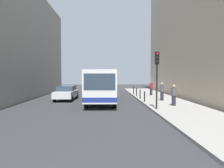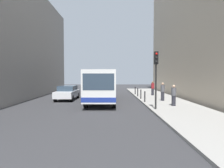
{
  "view_description": "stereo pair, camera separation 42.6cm",
  "coord_description": "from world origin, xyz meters",
  "px_view_note": "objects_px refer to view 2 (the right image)",
  "views": [
    {
      "loc": [
        -0.11,
        -17.31,
        2.59
      ],
      "look_at": [
        0.45,
        0.96,
        1.8
      ],
      "focal_mm": 33.34,
      "sensor_mm": 36.0,
      "label": 1
    },
    {
      "loc": [
        0.32,
        -17.32,
        2.59
      ],
      "look_at": [
        0.45,
        0.96,
        1.8
      ],
      "focal_mm": 33.34,
      "sensor_mm": 36.0,
      "label": 2
    }
  ],
  "objects_px": {
    "bollard_farthest": "(135,90)",
    "bus": "(103,84)",
    "bollard_near": "(145,97)",
    "pedestrian_mid_sidewalk": "(163,92)",
    "car_behind_bus": "(105,87)",
    "bollard_far": "(138,92)",
    "traffic_light": "(156,69)",
    "bollard_mid": "(141,94)",
    "pedestrian_near_signal": "(174,95)",
    "car_beside_bus": "(67,92)",
    "pedestrian_far_sidewalk": "(153,88)"
  },
  "relations": [
    {
      "from": "bollard_farthest",
      "to": "bus",
      "type": "bearing_deg",
      "value": -123.54
    },
    {
      "from": "bollard_near",
      "to": "pedestrian_mid_sidewalk",
      "type": "distance_m",
      "value": 2.02
    },
    {
      "from": "bollard_farthest",
      "to": "car_behind_bus",
      "type": "bearing_deg",
      "value": 130.14
    },
    {
      "from": "car_behind_bus",
      "to": "bollard_far",
      "type": "height_order",
      "value": "car_behind_bus"
    },
    {
      "from": "traffic_light",
      "to": "bollard_mid",
      "type": "xyz_separation_m",
      "value": [
        -0.1,
        6.58,
        -2.38
      ]
    },
    {
      "from": "pedestrian_near_signal",
      "to": "pedestrian_mid_sidewalk",
      "type": "distance_m",
      "value": 3.3
    },
    {
      "from": "car_beside_bus",
      "to": "traffic_light",
      "type": "xyz_separation_m",
      "value": [
        7.72,
        -6.85,
        2.22
      ]
    },
    {
      "from": "bollard_far",
      "to": "pedestrian_mid_sidewalk",
      "type": "bearing_deg",
      "value": -66.36
    },
    {
      "from": "car_beside_bus",
      "to": "pedestrian_mid_sidewalk",
      "type": "xyz_separation_m",
      "value": [
        9.44,
        -1.96,
        0.23
      ]
    },
    {
      "from": "bollard_farthest",
      "to": "pedestrian_far_sidewalk",
      "type": "distance_m",
      "value": 2.38
    },
    {
      "from": "bollard_farthest",
      "to": "pedestrian_far_sidewalk",
      "type": "height_order",
      "value": "pedestrian_far_sidewalk"
    },
    {
      "from": "car_beside_bus",
      "to": "pedestrian_near_signal",
      "type": "xyz_separation_m",
      "value": [
        9.49,
        -5.26,
        0.19
      ]
    },
    {
      "from": "car_beside_bus",
      "to": "bollard_near",
      "type": "height_order",
      "value": "car_beside_bus"
    },
    {
      "from": "bollard_farthest",
      "to": "bollard_far",
      "type": "bearing_deg",
      "value": -90.0
    },
    {
      "from": "bollard_near",
      "to": "pedestrian_mid_sidewalk",
      "type": "height_order",
      "value": "pedestrian_mid_sidewalk"
    },
    {
      "from": "pedestrian_near_signal",
      "to": "bus",
      "type": "bearing_deg",
      "value": -121.28
    },
    {
      "from": "bollard_far",
      "to": "pedestrian_near_signal",
      "type": "relative_size",
      "value": 0.57
    },
    {
      "from": "car_beside_bus",
      "to": "pedestrian_far_sidewalk",
      "type": "xyz_separation_m",
      "value": [
        9.58,
        3.38,
        0.2
      ]
    },
    {
      "from": "car_behind_bus",
      "to": "pedestrian_far_sidewalk",
      "type": "xyz_separation_m",
      "value": [
        5.87,
        -5.95,
        0.2
      ]
    },
    {
      "from": "car_beside_bus",
      "to": "bollard_mid",
      "type": "bearing_deg",
      "value": 179.95
    },
    {
      "from": "car_beside_bus",
      "to": "bollard_far",
      "type": "distance_m",
      "value": 7.94
    },
    {
      "from": "bollard_near",
      "to": "bollard_far",
      "type": "distance_m",
      "value": 4.95
    },
    {
      "from": "pedestrian_far_sidewalk",
      "to": "traffic_light",
      "type": "bearing_deg",
      "value": -100.16
    },
    {
      "from": "bollard_far",
      "to": "pedestrian_near_signal",
      "type": "height_order",
      "value": "pedestrian_near_signal"
    },
    {
      "from": "traffic_light",
      "to": "bollard_far",
      "type": "xyz_separation_m",
      "value": [
        -0.1,
        9.06,
        -2.38
      ]
    },
    {
      "from": "traffic_light",
      "to": "bollard_near",
      "type": "distance_m",
      "value": 4.75
    },
    {
      "from": "car_behind_bus",
      "to": "bollard_far",
      "type": "relative_size",
      "value": 4.67
    },
    {
      "from": "bollard_near",
      "to": "bollard_mid",
      "type": "distance_m",
      "value": 2.47
    },
    {
      "from": "pedestrian_far_sidewalk",
      "to": "car_behind_bus",
      "type": "bearing_deg",
      "value": 134.74
    },
    {
      "from": "bollard_mid",
      "to": "bollard_farthest",
      "type": "distance_m",
      "value": 4.95
    },
    {
      "from": "bus",
      "to": "pedestrian_near_signal",
      "type": "height_order",
      "value": "bus"
    },
    {
      "from": "bus",
      "to": "bollard_farthest",
      "type": "distance_m",
      "value": 7.15
    },
    {
      "from": "bollard_far",
      "to": "bollard_farthest",
      "type": "height_order",
      "value": "same"
    },
    {
      "from": "bollard_near",
      "to": "pedestrian_mid_sidewalk",
      "type": "xyz_separation_m",
      "value": [
        1.82,
        0.79,
        0.39
      ]
    },
    {
      "from": "pedestrian_mid_sidewalk",
      "to": "pedestrian_near_signal",
      "type": "bearing_deg",
      "value": 23.67
    },
    {
      "from": "bollard_farthest",
      "to": "pedestrian_near_signal",
      "type": "relative_size",
      "value": 0.57
    },
    {
      "from": "bollard_mid",
      "to": "traffic_light",
      "type": "bearing_deg",
      "value": -89.13
    },
    {
      "from": "pedestrian_mid_sidewalk",
      "to": "pedestrian_far_sidewalk",
      "type": "bearing_deg",
      "value": -158.5
    },
    {
      "from": "car_behind_bus",
      "to": "bollard_near",
      "type": "bearing_deg",
      "value": 106.78
    },
    {
      "from": "car_beside_bus",
      "to": "bollard_farthest",
      "type": "distance_m",
      "value": 8.94
    },
    {
      "from": "traffic_light",
      "to": "pedestrian_near_signal",
      "type": "height_order",
      "value": "traffic_light"
    },
    {
      "from": "bollard_near",
      "to": "bollard_farthest",
      "type": "xyz_separation_m",
      "value": [
        0.0,
        7.42,
        0.0
      ]
    },
    {
      "from": "bollard_mid",
      "to": "car_beside_bus",
      "type": "bearing_deg",
      "value": 177.97
    },
    {
      "from": "pedestrian_mid_sidewalk",
      "to": "pedestrian_far_sidewalk",
      "type": "height_order",
      "value": "pedestrian_mid_sidewalk"
    },
    {
      "from": "car_beside_bus",
      "to": "pedestrian_near_signal",
      "type": "relative_size",
      "value": 2.69
    },
    {
      "from": "car_behind_bus",
      "to": "pedestrian_near_signal",
      "type": "height_order",
      "value": "pedestrian_near_signal"
    },
    {
      "from": "bollard_far",
      "to": "car_behind_bus",
      "type": "bearing_deg",
      "value": 118.82
    },
    {
      "from": "bus",
      "to": "pedestrian_far_sidewalk",
      "type": "xyz_separation_m",
      "value": [
        5.86,
        4.59,
        -0.74
      ]
    },
    {
      "from": "bus",
      "to": "bollard_farthest",
      "type": "height_order",
      "value": "bus"
    },
    {
      "from": "car_behind_bus",
      "to": "pedestrian_far_sidewalk",
      "type": "height_order",
      "value": "pedestrian_far_sidewalk"
    }
  ]
}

